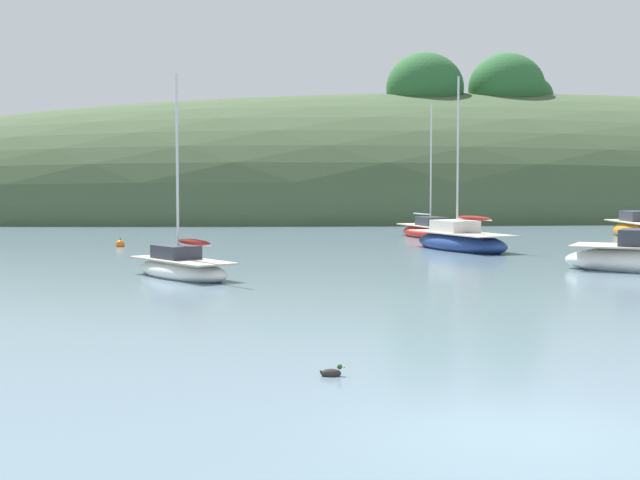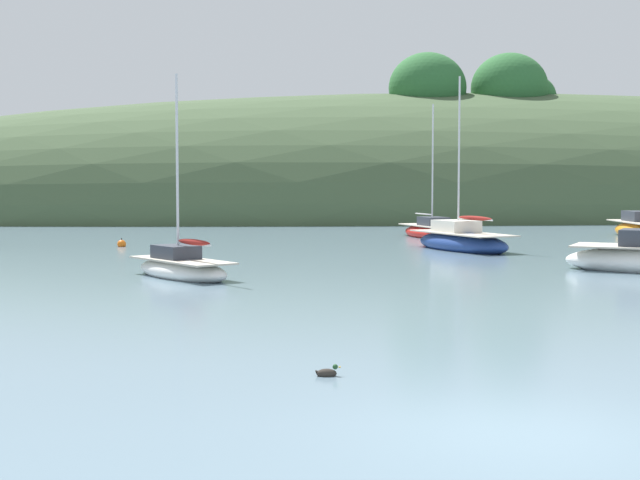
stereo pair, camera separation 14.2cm
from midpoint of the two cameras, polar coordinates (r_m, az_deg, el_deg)
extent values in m
plane|color=slate|center=(12.19, 12.23, -11.75)|extent=(400.00, 400.00, 0.00)
ellipsoid|color=#425638|center=(86.97, 12.02, 1.50)|extent=(150.00, 36.00, 22.76)
ellipsoid|color=#2D6633|center=(80.96, 6.61, 9.53)|extent=(6.87, 6.25, 6.25)
ellipsoid|color=#2D6633|center=(83.00, 11.69, 9.39)|extent=(6.87, 6.25, 6.25)
ellipsoid|color=#2D6633|center=(84.96, 13.03, 8.79)|extent=(4.48, 4.07, 4.07)
ellipsoid|color=white|center=(30.75, -8.86, -1.95)|extent=(4.07, 5.21, 0.81)
cube|color=beige|center=(30.72, -8.87, -1.27)|extent=(3.74, 4.80, 0.06)
cube|color=#333842|center=(31.05, -9.24, -0.78)|extent=(1.79, 1.96, 0.48)
cylinder|color=silver|center=(30.83, -9.16, 4.57)|extent=(0.09, 0.09, 6.27)
cylinder|color=silver|center=(29.97, -8.12, -0.23)|extent=(1.15, 1.85, 0.07)
ellipsoid|color=maroon|center=(29.97, -8.12, -0.14)|extent=(1.22, 1.85, 0.20)
cube|color=#333842|center=(55.90, 19.54, 1.42)|extent=(2.02, 2.66, 0.63)
ellipsoid|color=navy|center=(43.12, 8.81, -0.22)|extent=(4.11, 7.27, 1.10)
cube|color=beige|center=(43.09, 8.82, 0.43)|extent=(3.78, 6.69, 0.06)
cube|color=silver|center=(43.55, 8.44, 0.86)|extent=(2.06, 2.53, 0.59)
cylinder|color=silver|center=(43.34, 8.63, 5.35)|extent=(0.09, 0.09, 7.40)
cylinder|color=silver|center=(42.13, 9.62, 1.31)|extent=(0.85, 2.81, 0.07)
ellipsoid|color=maroon|center=(42.13, 9.62, 1.38)|extent=(0.94, 2.73, 0.20)
ellipsoid|color=red|center=(52.66, 6.80, 0.45)|extent=(2.91, 6.10, 0.94)
cube|color=beige|center=(52.64, 6.80, 0.91)|extent=(2.68, 5.61, 0.06)
cube|color=#333842|center=(52.20, 7.01, 1.17)|extent=(1.58, 2.06, 0.53)
cylinder|color=silver|center=(52.32, 6.96, 4.72)|extent=(0.09, 0.09, 6.99)
cylinder|color=silver|center=(53.47, 6.41, 1.65)|extent=(0.47, 2.44, 0.07)
sphere|color=orange|center=(45.83, -12.62, -0.27)|extent=(0.44, 0.44, 0.44)
cylinder|color=black|center=(45.82, -12.63, 0.07)|extent=(0.04, 0.04, 0.10)
ellipsoid|color=#2D2823|center=(15.14, 0.43, -8.45)|extent=(0.36, 0.21, 0.16)
sphere|color=#1E4723|center=(15.12, 0.99, -8.03)|extent=(0.09, 0.09, 0.09)
cone|color=gold|center=(15.12, 1.23, -8.05)|extent=(0.05, 0.04, 0.04)
cone|color=#2D2823|center=(15.13, -0.15, -8.33)|extent=(0.08, 0.08, 0.08)
camera|label=1|loc=(0.07, -90.13, -0.01)|focal=50.53mm
camera|label=2|loc=(0.07, 89.87, 0.01)|focal=50.53mm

